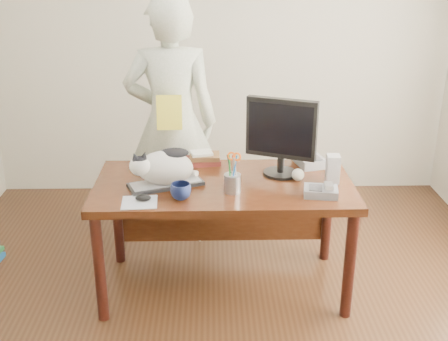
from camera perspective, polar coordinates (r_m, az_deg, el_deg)
room at (r=2.71m, az=0.26°, el=5.49°), size 4.50×4.50×4.50m
desk at (r=3.61m, az=-0.05°, el=-2.89°), size 1.60×0.80×0.75m
keyboard at (r=3.45m, az=-5.94°, el=-1.36°), size 0.48×0.32×0.03m
cat at (r=3.40m, az=-6.23°, el=0.38°), size 0.42×0.33×0.25m
monitor at (r=3.51m, az=5.83°, el=3.81°), size 0.43×0.28×0.50m
pen_cup at (r=3.32m, az=0.87°, el=-1.06°), size 0.13×0.13×0.26m
mousepad at (r=3.25m, az=-8.58°, el=-3.22°), size 0.21×0.20×0.00m
mouse at (r=3.25m, az=-8.21°, el=-2.76°), size 0.09×0.06×0.04m
coffee_mug at (r=3.25m, az=-4.42°, el=-2.12°), size 0.17×0.17×0.10m
phone at (r=3.34m, az=9.89°, el=-2.04°), size 0.22×0.17×0.09m
speaker at (r=3.52m, az=11.00°, el=0.19°), size 0.08×0.09×0.18m
baseball at (r=3.53m, az=7.52°, el=-0.42°), size 0.08×0.08×0.08m
book_stack at (r=3.78m, az=-2.10°, el=1.26°), size 0.24×0.19×0.08m
calculator at (r=3.79m, az=8.72°, el=0.98°), size 0.21×0.25×0.07m
person at (r=4.09m, az=-5.35°, el=4.79°), size 0.69×0.47×1.84m
held_book at (r=3.90m, az=-5.57°, el=5.88°), size 0.18×0.11×0.24m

